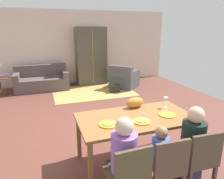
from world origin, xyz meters
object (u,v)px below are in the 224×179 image
(plate_near_man, at_px, (108,124))
(plate_near_woman, at_px, (167,115))
(dining_table, at_px, (136,121))
(cat, at_px, (135,103))
(book_upper, at_px, (4,75))
(armoire, at_px, (91,56))
(dining_chair_woman, at_px, (199,158))
(person_woman, at_px, (190,149))
(book_lower, at_px, (4,77))
(wine_glass, at_px, (166,100))
(dining_chair_man, at_px, (129,175))
(plate_near_child, at_px, (142,121))
(couch, at_px, (42,81))
(person_man, at_px, (123,163))
(handbag, at_px, (115,88))
(dining_chair_child, at_px, (166,166))
(person_child, at_px, (158,161))
(armchair, at_px, (124,79))

(plate_near_man, relative_size, plate_near_woman, 1.00)
(dining_table, bearing_deg, plate_near_man, -165.79)
(cat, xyz_separation_m, book_upper, (-2.53, 4.17, -0.22))
(cat, bearing_deg, armoire, 77.72)
(cat, bearing_deg, dining_chair_woman, -82.53)
(person_woman, relative_size, book_lower, 5.04)
(dining_chair_woman, bearing_deg, person_woman, 88.16)
(person_woman, distance_m, book_upper, 5.92)
(wine_glass, relative_size, dining_chair_man, 0.21)
(plate_near_child, height_order, book_lower, plate_near_child)
(book_lower, bearing_deg, couch, 14.70)
(wine_glass, height_order, book_lower, wine_glass)
(book_lower, bearing_deg, armoire, 10.30)
(dining_chair_man, xyz_separation_m, dining_chair_woman, (0.94, 0.00, 0.00))
(wine_glass, height_order, person_woman, person_woman)
(dining_chair_man, height_order, person_man, person_man)
(dining_table, xyz_separation_m, couch, (-1.28, 4.77, -0.38))
(cat, distance_m, couch, 4.66)
(dining_chair_man, bearing_deg, person_woman, 10.49)
(dining_chair_man, relative_size, book_upper, 3.95)
(handbag, bearing_deg, dining_chair_woman, -96.49)
(book_lower, relative_size, book_upper, 1.00)
(armoire, bearing_deg, person_man, -100.08)
(wine_glass, distance_m, dining_chair_child, 1.25)
(dining_chair_woman, relative_size, book_lower, 3.95)
(plate_near_woman, distance_m, cat, 0.57)
(plate_near_woman, bearing_deg, cat, 124.90)
(plate_near_child, relative_size, dining_chair_man, 0.29)
(plate_near_woman, xyz_separation_m, person_man, (-0.95, -0.55, -0.26))
(person_woman, height_order, couch, person_woman)
(dining_chair_man, height_order, person_child, person_child)
(armchair, bearing_deg, dining_chair_woman, -101.70)
(plate_near_woman, bearing_deg, person_child, -130.45)
(person_child, distance_m, book_lower, 5.66)
(person_woman, bearing_deg, plate_near_woman, 90.18)
(dining_table, distance_m, wine_glass, 0.68)
(plate_near_man, bearing_deg, person_child, -48.35)
(wine_glass, distance_m, book_lower, 5.26)
(plate_near_man, bearing_deg, handbag, 68.79)
(dining_chair_child, height_order, couch, dining_chair_child)
(dining_chair_child, height_order, book_lower, dining_chair_child)
(plate_near_child, height_order, armoire, armoire)
(book_lower, bearing_deg, handbag, -14.51)
(plate_near_child, xyz_separation_m, wine_glass, (0.62, 0.36, 0.12))
(person_woman, bearing_deg, armoire, 89.44)
(book_upper, relative_size, handbag, 0.69)
(cat, bearing_deg, dining_chair_man, -125.18)
(person_child, xyz_separation_m, book_lower, (-2.39, 5.14, 0.16))
(dining_chair_woman, bearing_deg, plate_near_child, 126.11)
(plate_near_man, distance_m, wine_glass, 1.14)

